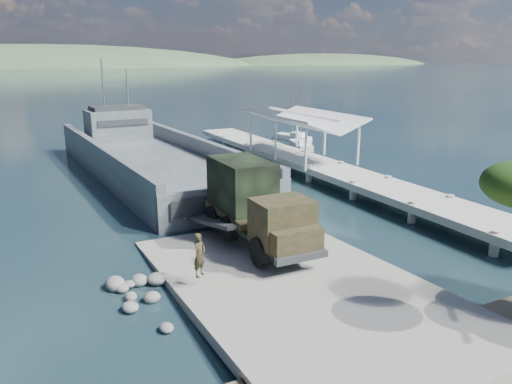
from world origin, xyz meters
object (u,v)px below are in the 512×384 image
object	(u,v)px
military_truck	(254,203)
landing_craft	(151,165)
soldier	(200,263)
sailboat_far	(293,138)
pier	(308,155)
sailboat_near	(301,145)

from	to	relation	value
military_truck	landing_craft	bearing A→B (deg)	91.21
soldier	sailboat_far	distance (m)	42.19
pier	sailboat_far	world-z (taller)	sailboat_far
pier	sailboat_far	bearing A→B (deg)	63.44
military_truck	sailboat_far	distance (m)	36.55
pier	soldier	bearing A→B (deg)	-132.95
landing_craft	sailboat_far	bearing A→B (deg)	23.77
pier	military_truck	world-z (taller)	pier
military_truck	soldier	bearing A→B (deg)	-139.51
soldier	sailboat_near	distance (m)	36.93
pier	landing_craft	world-z (taller)	landing_craft
landing_craft	military_truck	distance (m)	19.78
soldier	sailboat_near	world-z (taller)	sailboat_near
pier	soldier	size ratio (longest dim) A/B	22.58
sailboat_near	soldier	bearing A→B (deg)	-112.14
military_truck	sailboat_far	size ratio (longest dim) A/B	1.39
pier	sailboat_near	size ratio (longest dim) A/B	6.96
sailboat_far	sailboat_near	bearing A→B (deg)	-125.29
military_truck	sailboat_far	bearing A→B (deg)	56.31
landing_craft	soldier	xyz separation A→B (m)	(-4.15, -23.52, 0.60)
soldier	sailboat_far	world-z (taller)	sailboat_far
military_truck	soldier	world-z (taller)	military_truck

